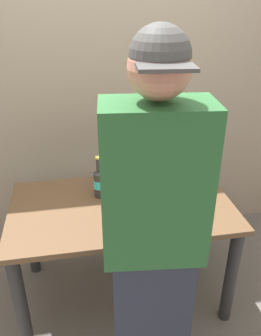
{
  "coord_description": "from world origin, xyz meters",
  "views": [
    {
      "loc": [
        -0.26,
        -1.79,
        1.93
      ],
      "look_at": [
        0.06,
        0.0,
        0.99
      ],
      "focal_mm": 37.07,
      "sensor_mm": 36.0,
      "label": 1
    }
  ],
  "objects_px": {
    "beer_bottle_dark": "(99,182)",
    "beer_bottle_amber": "(105,172)",
    "laptop": "(157,187)",
    "beer_bottle_green": "(111,174)",
    "person_figure": "(153,246)"
  },
  "relations": [
    {
      "from": "beer_bottle_amber",
      "to": "laptop",
      "type": "bearing_deg",
      "value": -26.03
    },
    {
      "from": "laptop",
      "to": "beer_bottle_amber",
      "type": "bearing_deg",
      "value": 153.97
    },
    {
      "from": "beer_bottle_amber",
      "to": "beer_bottle_dark",
      "type": "relative_size",
      "value": 0.96
    },
    {
      "from": "beer_bottle_green",
      "to": "person_figure",
      "type": "distance_m",
      "value": 0.84
    },
    {
      "from": "laptop",
      "to": "beer_bottle_dark",
      "type": "bearing_deg",
      "value": 175.36
    },
    {
      "from": "beer_bottle_amber",
      "to": "beer_bottle_dark",
      "type": "xyz_separation_m",
      "value": [
        -0.05,
        -0.13,
        0.0
      ]
    },
    {
      "from": "beer_bottle_amber",
      "to": "beer_bottle_dark",
      "type": "distance_m",
      "value": 0.14
    },
    {
      "from": "laptop",
      "to": "beer_bottle_amber",
      "type": "relative_size",
      "value": 1.62
    },
    {
      "from": "laptop",
      "to": "person_figure",
      "type": "distance_m",
      "value": 0.79
    },
    {
      "from": "beer_bottle_dark",
      "to": "beer_bottle_amber",
      "type": "bearing_deg",
      "value": 70.05
    },
    {
      "from": "laptop",
      "to": "beer_bottle_amber",
      "type": "xyz_separation_m",
      "value": [
        -0.32,
        0.16,
        0.06
      ]
    },
    {
      "from": "beer_bottle_amber",
      "to": "beer_bottle_green",
      "type": "xyz_separation_m",
      "value": [
        0.03,
        -0.07,
        0.02
      ]
    },
    {
      "from": "beer_bottle_amber",
      "to": "beer_bottle_green",
      "type": "distance_m",
      "value": 0.08
    },
    {
      "from": "beer_bottle_dark",
      "to": "laptop",
      "type": "bearing_deg",
      "value": -4.64
    },
    {
      "from": "beer_bottle_dark",
      "to": "person_figure",
      "type": "xyz_separation_m",
      "value": [
        0.16,
        -0.78,
        0.1
      ]
    }
  ]
}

